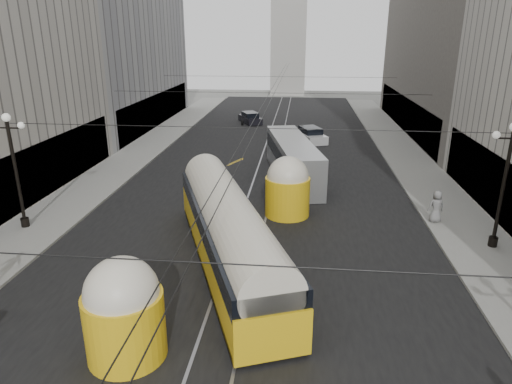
# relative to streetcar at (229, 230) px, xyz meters

# --- Properties ---
(road) EXTENTS (20.00, 85.00, 0.02)m
(road) POSITION_rel_streetcar_xyz_m (0.50, 17.60, -1.81)
(road) COLOR black
(road) RESTS_ON ground
(sidewalk_left) EXTENTS (4.00, 72.00, 0.15)m
(sidewalk_left) POSITION_rel_streetcar_xyz_m (-11.50, 21.10, -1.73)
(sidewalk_left) COLOR gray
(sidewalk_left) RESTS_ON ground
(sidewalk_right) EXTENTS (4.00, 72.00, 0.15)m
(sidewalk_right) POSITION_rel_streetcar_xyz_m (12.50, 21.10, -1.73)
(sidewalk_right) COLOR gray
(sidewalk_right) RESTS_ON ground
(rail_left) EXTENTS (0.12, 85.00, 0.04)m
(rail_left) POSITION_rel_streetcar_xyz_m (-0.25, 17.60, -1.81)
(rail_left) COLOR gray
(rail_left) RESTS_ON ground
(rail_right) EXTENTS (0.12, 85.00, 0.04)m
(rail_right) POSITION_rel_streetcar_xyz_m (1.25, 17.60, -1.81)
(rail_right) COLOR gray
(rail_right) RESTS_ON ground
(distant_tower) EXTENTS (6.00, 6.00, 31.36)m
(distant_tower) POSITION_rel_streetcar_xyz_m (0.50, 65.10, 13.16)
(distant_tower) COLOR #B2AFA8
(distant_tower) RESTS_ON ground
(lamppost_left_mid) EXTENTS (1.86, 0.44, 6.37)m
(lamppost_left_mid) POSITION_rel_streetcar_xyz_m (-12.10, 3.10, 1.94)
(lamppost_left_mid) COLOR black
(lamppost_left_mid) RESTS_ON sidewalk_left
(lamppost_right_mid) EXTENTS (1.86, 0.44, 6.37)m
(lamppost_right_mid) POSITION_rel_streetcar_xyz_m (13.10, 3.10, 1.94)
(lamppost_right_mid) COLOR black
(lamppost_right_mid) RESTS_ON sidewalk_right
(catenary) EXTENTS (25.00, 72.00, 0.23)m
(catenary) POSITION_rel_streetcar_xyz_m (0.62, 16.59, 4.07)
(catenary) COLOR black
(catenary) RESTS_ON ground
(streetcar) EXTENTS (7.64, 15.96, 3.70)m
(streetcar) POSITION_rel_streetcar_xyz_m (0.00, 0.00, 0.00)
(streetcar) COLOR yellow
(streetcar) RESTS_ON ground
(city_bus) EXTENTS (4.68, 11.86, 2.93)m
(city_bus) POSITION_rel_streetcar_xyz_m (2.61, 14.09, -0.20)
(city_bus) COLOR #AAADB0
(city_bus) RESTS_ON ground
(sedan_white_far) EXTENTS (3.48, 5.06, 1.48)m
(sedan_white_far) POSITION_rel_streetcar_xyz_m (4.12, 26.61, -1.14)
(sedan_white_far) COLOR white
(sedan_white_far) RESTS_ON ground
(sedan_dark_far) EXTENTS (3.38, 4.59, 1.34)m
(sedan_dark_far) POSITION_rel_streetcar_xyz_m (-3.06, 36.01, -1.20)
(sedan_dark_far) COLOR black
(sedan_dark_far) RESTS_ON ground
(pedestrian_sidewalk_right) EXTENTS (1.01, 0.73, 1.88)m
(pedestrian_sidewalk_right) POSITION_rel_streetcar_xyz_m (11.00, 6.09, -0.72)
(pedestrian_sidewalk_right) COLOR slate
(pedestrian_sidewalk_right) RESTS_ON sidewalk_right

